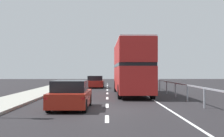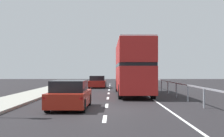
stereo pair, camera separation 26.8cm
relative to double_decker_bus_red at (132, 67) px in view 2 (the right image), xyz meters
The scene contains 6 objects.
ground_plane 9.89m from the double_decker_bus_red, 101.58° to the right, with size 73.89×120.00×0.10m, color black.
lane_paint_markings 2.32m from the double_decker_bus_red, 89.71° to the right, with size 3.20×46.00×0.01m.
bridge_side_railing 3.40m from the double_decker_bus_red, ahead, with size 0.10×42.00×1.07m.
double_decker_bus_red is the anchor object (origin of this frame).
hatchback_car_near 10.22m from the double_decker_bus_red, 111.96° to the right, with size 1.93×4.41×1.44m.
sedan_car_ahead 11.13m from the double_decker_bus_red, 107.26° to the left, with size 1.94×4.09×1.37m.
Camera 2 is at (0.29, -16.08, 1.91)m, focal length 51.23 mm.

